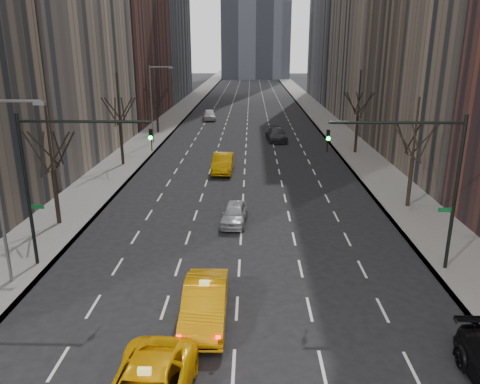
{
  "coord_description": "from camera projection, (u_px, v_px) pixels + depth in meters",
  "views": [
    {
      "loc": [
        0.58,
        -10.46,
        11.24
      ],
      "look_at": [
        -0.01,
        14.31,
        3.5
      ],
      "focal_mm": 35.0,
      "sensor_mm": 36.0,
      "label": 1
    }
  ],
  "objects": [
    {
      "name": "sidewalk_left",
      "position": [
        177.0,
        114.0,
        80.4
      ],
      "size": [
        4.5,
        320.0,
        0.15
      ],
      "primitive_type": "cube",
      "color": "slate",
      "rests_on": "ground"
    },
    {
      "name": "sidewalk_right",
      "position": [
        319.0,
        115.0,
        79.84
      ],
      "size": [
        4.5,
        320.0,
        0.15
      ],
      "primitive_type": "cube",
      "color": "slate",
      "rests_on": "ground"
    },
    {
      "name": "tree_lw_b",
      "position": [
        53.0,
        170.0,
        29.68
      ],
      "size": [
        3.36,
        3.5,
        7.82
      ],
      "color": "black",
      "rests_on": "ground"
    },
    {
      "name": "tree_lw_c",
      "position": [
        120.0,
        125.0,
        44.86
      ],
      "size": [
        3.36,
        3.5,
        8.74
      ],
      "color": "black",
      "rests_on": "ground"
    },
    {
      "name": "tree_lw_d",
      "position": [
        157.0,
        107.0,
        62.17
      ],
      "size": [
        3.36,
        3.5,
        7.36
      ],
      "color": "black",
      "rests_on": "ground"
    },
    {
      "name": "tree_rw_b",
      "position": [
        413.0,
        158.0,
        32.96
      ],
      "size": [
        3.36,
        3.5,
        7.82
      ],
      "color": "black",
      "rests_on": "ground"
    },
    {
      "name": "tree_rw_c",
      "position": [
        358.0,
        117.0,
        50.04
      ],
      "size": [
        3.36,
        3.5,
        8.74
      ],
      "color": "black",
      "rests_on": "ground"
    },
    {
      "name": "traffic_mast_left",
      "position": [
        57.0,
        167.0,
        23.36
      ],
      "size": [
        6.69,
        0.39,
        8.0
      ],
      "color": "black",
      "rests_on": "ground"
    },
    {
      "name": "traffic_mast_right",
      "position": [
        424.0,
        169.0,
        22.95
      ],
      "size": [
        6.69,
        0.39,
        8.0
      ],
      "color": "black",
      "rests_on": "ground"
    },
    {
      "name": "streetlight_near",
      "position": [
        2.0,
        174.0,
        21.45
      ],
      "size": [
        2.83,
        0.22,
        9.0
      ],
      "color": "slate",
      "rests_on": "ground"
    },
    {
      "name": "streetlight_far",
      "position": [
        154.0,
        96.0,
        54.85
      ],
      "size": [
        2.83,
        0.22,
        9.0
      ],
      "color": "slate",
      "rests_on": "ground"
    },
    {
      "name": "taxi_sedan",
      "position": [
        205.0,
        303.0,
        19.76
      ],
      "size": [
        1.87,
        5.18,
        1.7
      ],
      "primitive_type": "imported",
      "rotation": [
        0.0,
        0.0,
        0.01
      ],
      "color": "orange",
      "rests_on": "ground"
    },
    {
      "name": "silver_sedan_ahead",
      "position": [
        234.0,
        214.0,
        30.85
      ],
      "size": [
        1.89,
        4.07,
        1.35
      ],
      "primitive_type": "imported",
      "rotation": [
        0.0,
        0.0,
        -0.08
      ],
      "color": "#A4A7AC",
      "rests_on": "ground"
    },
    {
      "name": "far_taxi",
      "position": [
        223.0,
        163.0,
        43.52
      ],
      "size": [
        1.93,
        5.22,
        1.7
      ],
      "primitive_type": "imported",
      "rotation": [
        0.0,
        0.0,
        -0.02
      ],
      "color": "#E19A04",
      "rests_on": "ground"
    },
    {
      "name": "far_suv_grey",
      "position": [
        276.0,
        134.0,
        57.95
      ],
      "size": [
        2.71,
        5.64,
        1.58
      ],
      "primitive_type": "imported",
      "rotation": [
        0.0,
        0.0,
        0.09
      ],
      "color": "#303036",
      "rests_on": "ground"
    },
    {
      "name": "far_car_white",
      "position": [
        209.0,
        115.0,
        74.3
      ],
      "size": [
        2.49,
        5.01,
        1.64
      ],
      "primitive_type": "imported",
      "rotation": [
        0.0,
        0.0,
        0.12
      ],
      "color": "silver",
      "rests_on": "ground"
    }
  ]
}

